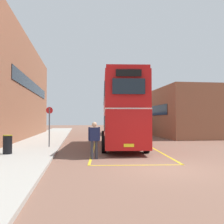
{
  "coord_description": "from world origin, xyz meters",
  "views": [
    {
      "loc": [
        -3.33,
        -9.58,
        1.91
      ],
      "look_at": [
        -0.62,
        10.44,
        2.53
      ],
      "focal_mm": 40.8,
      "sensor_mm": 36.0,
      "label": 1
    }
  ],
  "objects_px": {
    "double_decker_bus": "(121,111)",
    "litter_bin": "(8,144)",
    "bus_stop_sign": "(49,123)",
    "single_deck_bus": "(119,122)",
    "pedestrian_boarding": "(94,137)"
  },
  "relations": [
    {
      "from": "double_decker_bus",
      "to": "single_deck_bus",
      "type": "xyz_separation_m",
      "value": [
        2.51,
        16.39,
        -0.87
      ]
    },
    {
      "from": "double_decker_bus",
      "to": "litter_bin",
      "type": "height_order",
      "value": "double_decker_bus"
    },
    {
      "from": "double_decker_bus",
      "to": "bus_stop_sign",
      "type": "distance_m",
      "value": 4.97
    },
    {
      "from": "single_deck_bus",
      "to": "bus_stop_sign",
      "type": "bearing_deg",
      "value": -113.58
    },
    {
      "from": "single_deck_bus",
      "to": "litter_bin",
      "type": "distance_m",
      "value": 22.22
    },
    {
      "from": "double_decker_bus",
      "to": "bus_stop_sign",
      "type": "xyz_separation_m",
      "value": [
        -4.88,
        -0.55,
        -0.8
      ]
    },
    {
      "from": "single_deck_bus",
      "to": "double_decker_bus",
      "type": "bearing_deg",
      "value": -98.72
    },
    {
      "from": "single_deck_bus",
      "to": "litter_bin",
      "type": "relative_size",
      "value": 8.89
    },
    {
      "from": "double_decker_bus",
      "to": "pedestrian_boarding",
      "type": "relative_size",
      "value": 5.81
    },
    {
      "from": "single_deck_bus",
      "to": "litter_bin",
      "type": "xyz_separation_m",
      "value": [
        -9.15,
        -20.22,
        -1.01
      ]
    },
    {
      "from": "litter_bin",
      "to": "bus_stop_sign",
      "type": "xyz_separation_m",
      "value": [
        1.76,
        3.28,
        1.08
      ]
    },
    {
      "from": "pedestrian_boarding",
      "to": "bus_stop_sign",
      "type": "relative_size",
      "value": 0.69
    },
    {
      "from": "litter_bin",
      "to": "bus_stop_sign",
      "type": "distance_m",
      "value": 3.88
    },
    {
      "from": "double_decker_bus",
      "to": "pedestrian_boarding",
      "type": "bearing_deg",
      "value": -113.01
    },
    {
      "from": "pedestrian_boarding",
      "to": "bus_stop_sign",
      "type": "bearing_deg",
      "value": 119.39
    }
  ]
}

